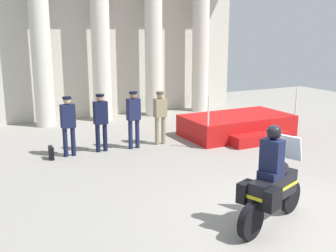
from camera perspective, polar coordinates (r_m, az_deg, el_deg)
The scene contains 9 objects.
ground_plane at distance 8.17m, azimuth 15.92°, elevation -12.63°, with size 28.00×28.00×0.00m, color gray.
colonnade_backdrop at distance 16.97m, azimuth -6.32°, elevation 13.68°, with size 10.62×1.56×6.89m.
reviewing_stand at distance 13.97m, azimuth 9.70°, elevation -0.00°, with size 3.58×2.48×1.60m.
officer_in_row_0 at distance 11.74m, azimuth -13.71°, elevation 0.60°, with size 0.39×0.25×1.70m.
officer_in_row_1 at distance 12.01m, azimuth -9.33°, elevation 1.08°, with size 0.39×0.25×1.70m.
officer_in_row_2 at distance 12.21m, azimuth -4.81°, elevation 1.50°, with size 0.39×0.25×1.73m.
officer_in_row_3 at distance 12.63m, azimuth -1.10°, elevation 1.75°, with size 0.39×0.25×1.65m.
motorcycle_with_rider at distance 7.63m, azimuth 14.18°, elevation -7.91°, with size 2.00×0.99×1.90m.
briefcase_on_ground at distance 11.78m, azimuth -15.91°, elevation -3.61°, with size 0.10×0.32×0.36m, color black.
Camera 1 is at (-5.11, -5.32, 3.50)m, focal length 43.87 mm.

